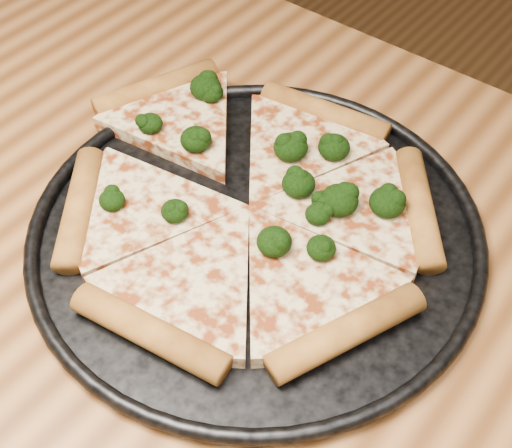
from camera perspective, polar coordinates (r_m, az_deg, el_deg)
The scene contains 4 objects.
dining_table at distance 0.68m, azimuth -7.08°, elevation -11.21°, with size 1.20×0.90×0.75m.
pizza_pan at distance 0.64m, azimuth -0.00°, elevation -0.48°, with size 0.41×0.41×0.02m.
pizza at distance 0.65m, azimuth -0.89°, elevation 1.76°, with size 0.41×0.35×0.03m.
broccoli_florets at distance 0.67m, azimuth 1.15°, elevation 4.53°, with size 0.27×0.21×0.03m.
Camera 1 is at (0.28, -0.22, 1.24)m, focal length 50.09 mm.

